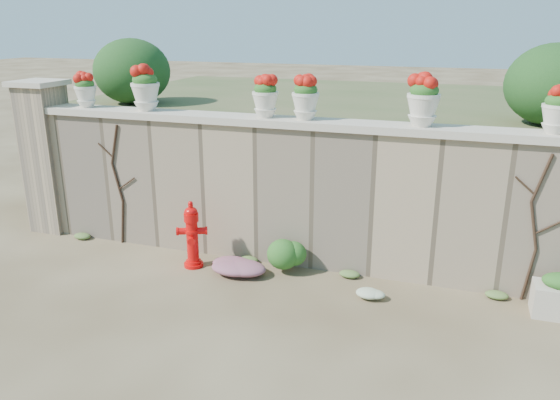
% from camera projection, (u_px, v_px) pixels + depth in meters
% --- Properties ---
extents(ground, '(80.00, 80.00, 0.00)m').
position_uv_depth(ground, '(241.00, 319.00, 6.48)').
color(ground, '#483824').
rests_on(ground, ground).
extents(stone_wall, '(8.00, 0.40, 2.00)m').
position_uv_depth(stone_wall, '(287.00, 195.00, 7.79)').
color(stone_wall, gray).
rests_on(stone_wall, ground).
extents(wall_cap, '(8.10, 0.52, 0.10)m').
position_uv_depth(wall_cap, '(288.00, 122.00, 7.46)').
color(wall_cap, beige).
rests_on(wall_cap, stone_wall).
extents(gate_pillar, '(0.72, 0.72, 2.48)m').
position_uv_depth(gate_pillar, '(48.00, 156.00, 8.97)').
color(gate_pillar, gray).
rests_on(gate_pillar, ground).
extents(raised_fill, '(9.00, 6.00, 2.00)m').
position_uv_depth(raised_fill, '(337.00, 148.00, 10.67)').
color(raised_fill, '#384C23').
rests_on(raised_fill, ground).
extents(back_shrub_left, '(1.30, 1.30, 1.10)m').
position_uv_depth(back_shrub_left, '(132.00, 71.00, 9.36)').
color(back_shrub_left, '#143814').
rests_on(back_shrub_left, raised_fill).
extents(back_shrub_right, '(1.30, 1.30, 1.10)m').
position_uv_depth(back_shrub_right, '(555.00, 85.00, 7.36)').
color(back_shrub_right, '#143814').
rests_on(back_shrub_right, raised_fill).
extents(vine_left, '(0.60, 0.04, 1.91)m').
position_uv_depth(vine_left, '(118.00, 183.00, 8.40)').
color(vine_left, black).
rests_on(vine_left, ground).
extents(vine_right, '(0.60, 0.04, 1.91)m').
position_uv_depth(vine_right, '(535.00, 227.00, 6.62)').
color(vine_right, black).
rests_on(vine_right, ground).
extents(fire_hydrant, '(0.42, 0.30, 0.98)m').
position_uv_depth(fire_hydrant, '(192.00, 234.00, 7.72)').
color(fire_hydrant, red).
rests_on(fire_hydrant, ground).
extents(green_shrub, '(0.67, 0.60, 0.64)m').
position_uv_depth(green_shrub, '(288.00, 251.00, 7.59)').
color(green_shrub, '#1E5119').
rests_on(green_shrub, ground).
extents(magenta_clump, '(0.91, 0.61, 0.24)m').
position_uv_depth(magenta_clump, '(239.00, 266.00, 7.60)').
color(magenta_clump, '#B72485').
rests_on(magenta_clump, ground).
extents(white_flowers, '(0.47, 0.37, 0.17)m').
position_uv_depth(white_flowers, '(372.00, 295.00, 6.86)').
color(white_flowers, white).
rests_on(white_flowers, ground).
extents(urn_pot_0, '(0.33, 0.33, 0.52)m').
position_uv_depth(urn_pot_0, '(85.00, 90.00, 8.36)').
color(urn_pot_0, beige).
rests_on(urn_pot_0, wall_cap).
extents(urn_pot_1, '(0.42, 0.42, 0.66)m').
position_uv_depth(urn_pot_1, '(145.00, 89.00, 8.01)').
color(urn_pot_1, beige).
rests_on(urn_pot_1, wall_cap).
extents(urn_pot_2, '(0.36, 0.36, 0.57)m').
position_uv_depth(urn_pot_2, '(265.00, 97.00, 7.46)').
color(urn_pot_2, beige).
rests_on(urn_pot_2, wall_cap).
extents(urn_pot_3, '(0.37, 0.37, 0.58)m').
position_uv_depth(urn_pot_3, '(305.00, 98.00, 7.28)').
color(urn_pot_3, beige).
rests_on(urn_pot_3, wall_cap).
extents(urn_pot_4, '(0.41, 0.41, 0.65)m').
position_uv_depth(urn_pot_4, '(423.00, 101.00, 6.81)').
color(urn_pot_4, beige).
rests_on(urn_pot_4, wall_cap).
extents(urn_pot_5, '(0.35, 0.35, 0.55)m').
position_uv_depth(urn_pot_5, '(557.00, 110.00, 6.36)').
color(urn_pot_5, beige).
rests_on(urn_pot_5, wall_cap).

